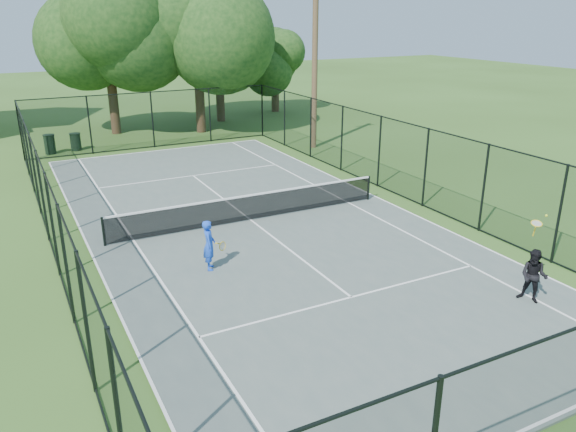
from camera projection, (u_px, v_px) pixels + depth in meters
name	position (u px, v px, depth m)	size (l,w,h in m)	color
ground	(251.00, 222.00, 19.79)	(120.00, 120.00, 0.00)	#32531C
tennis_court	(251.00, 221.00, 19.78)	(11.00, 24.00, 0.06)	#4E5C57
tennis_net	(251.00, 206.00, 19.59)	(10.08, 0.08, 0.95)	black
fence	(250.00, 181.00, 19.28)	(13.10, 26.10, 3.00)	black
tree_near_left	(106.00, 31.00, 32.08)	(7.36, 7.36, 9.59)	#332114
tree_near_mid	(197.00, 44.00, 32.74)	(6.44, 6.44, 8.42)	#332114
tree_near_right	(217.00, 28.00, 35.97)	(6.78, 6.78, 9.36)	#332114
tree_far_right	(275.00, 64.00, 40.47)	(4.18, 4.18, 5.52)	#332114
trash_bin_left	(50.00, 144.00, 29.05)	(0.58, 0.58, 1.01)	black
trash_bin_right	(76.00, 142.00, 29.79)	(0.58, 0.58, 0.92)	black
utility_pole	(315.00, 67.00, 29.15)	(1.40, 0.30, 8.44)	#4C3823
player_blue	(209.00, 245.00, 15.80)	(0.84, 0.62, 1.46)	blue
player_black	(534.00, 276.00, 14.01)	(0.99, 0.91, 2.14)	black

